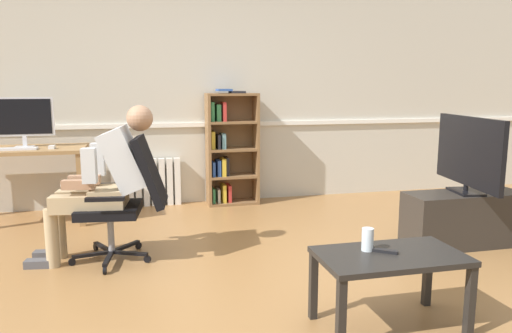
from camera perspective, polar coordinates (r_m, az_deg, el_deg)
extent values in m
plane|color=olive|center=(3.43, 0.94, -14.07)|extent=(18.00, 18.00, 0.00)
cube|color=beige|center=(5.74, -5.77, 9.27)|extent=(12.00, 0.10, 2.70)
cube|color=white|center=(5.70, -5.60, 4.94)|extent=(12.00, 0.03, 0.05)
cube|color=#9E7547|center=(5.03, -19.89, -2.64)|extent=(0.06, 0.06, 0.72)
cube|color=#9E7547|center=(5.60, -19.26, -1.42)|extent=(0.06, 0.06, 0.72)
cube|color=#9E7547|center=(5.35, -25.95, 1.77)|extent=(1.24, 0.66, 0.04)
cube|color=silver|center=(5.40, -25.52, 2.12)|extent=(0.18, 0.14, 0.01)
cube|color=silver|center=(5.42, -25.52, 2.73)|extent=(0.04, 0.02, 0.10)
cube|color=silver|center=(5.40, -25.71, 5.31)|extent=(0.58, 0.02, 0.39)
cube|color=black|center=(5.38, -25.74, 5.30)|extent=(0.54, 0.00, 0.35)
cube|color=silver|center=(5.21, -26.25, 1.87)|extent=(0.36, 0.12, 0.02)
cube|color=white|center=(5.17, -22.86, 2.12)|extent=(0.06, 0.10, 0.03)
cube|color=brown|center=(5.56, -5.63, 1.94)|extent=(0.03, 0.28, 1.28)
cube|color=brown|center=(5.66, -0.03, 2.12)|extent=(0.03, 0.28, 1.28)
cube|color=brown|center=(5.74, -3.07, 2.21)|extent=(0.56, 0.02, 1.28)
cube|color=brown|center=(5.72, -2.75, -4.21)|extent=(0.53, 0.28, 0.03)
cube|color=brown|center=(5.65, -2.78, -1.12)|extent=(0.53, 0.28, 0.03)
cube|color=brown|center=(5.61, -2.80, 2.03)|extent=(0.53, 0.28, 0.03)
cube|color=brown|center=(5.57, -2.83, 5.23)|extent=(0.53, 0.28, 0.03)
cube|color=brown|center=(5.56, -2.86, 8.46)|extent=(0.53, 0.28, 0.03)
cube|color=#38844C|center=(5.67, -5.06, -3.35)|extent=(0.03, 0.19, 0.16)
cube|color=#2D519E|center=(5.59, -5.08, -0.26)|extent=(0.03, 0.19, 0.17)
cube|color=gold|center=(5.57, -5.16, 3.12)|extent=(0.04, 0.19, 0.20)
cube|color=#38844C|center=(5.55, -5.22, 6.44)|extent=(0.04, 0.19, 0.22)
cube|color=beige|center=(5.68, -4.48, -3.36)|extent=(0.03, 0.19, 0.16)
cube|color=#2D519E|center=(5.60, -4.45, -0.14)|extent=(0.04, 0.19, 0.18)
cube|color=black|center=(5.55, -4.47, 2.92)|extent=(0.03, 0.19, 0.16)
cube|color=#38844C|center=(5.55, -4.50, 6.32)|extent=(0.05, 0.19, 0.19)
cube|color=gold|center=(5.68, -3.85, -3.11)|extent=(0.04, 0.19, 0.21)
cube|color=gold|center=(5.61, -3.90, -0.04)|extent=(0.05, 0.19, 0.20)
cube|color=#6699A3|center=(5.57, -3.91, 3.03)|extent=(0.04, 0.19, 0.17)
cube|color=red|center=(5.54, -3.83, 6.45)|extent=(0.04, 0.19, 0.21)
cube|color=red|center=(5.70, -3.22, -3.12)|extent=(0.04, 0.19, 0.20)
cube|color=black|center=(5.63, -3.48, 0.04)|extent=(0.03, 0.19, 0.21)
cube|color=black|center=(5.55, -2.24, 8.73)|extent=(0.16, 0.22, 0.02)
cube|color=#2D519E|center=(5.53, -3.79, 8.96)|extent=(0.16, 0.22, 0.02)
cube|color=white|center=(5.69, -16.32, -1.99)|extent=(0.07, 0.08, 0.55)
cube|color=white|center=(5.69, -15.43, -1.96)|extent=(0.07, 0.08, 0.55)
cube|color=white|center=(5.69, -14.54, -1.92)|extent=(0.07, 0.08, 0.55)
cube|color=white|center=(5.69, -13.65, -1.89)|extent=(0.07, 0.08, 0.55)
cube|color=white|center=(5.69, -12.77, -1.85)|extent=(0.07, 0.08, 0.55)
cube|color=white|center=(5.69, -11.88, -1.82)|extent=(0.07, 0.08, 0.55)
cube|color=white|center=(5.69, -10.99, -1.78)|extent=(0.07, 0.08, 0.55)
cube|color=white|center=(5.70, -10.10, -1.75)|extent=(0.07, 0.08, 0.55)
cube|color=white|center=(5.70, -9.22, -1.71)|extent=(0.07, 0.08, 0.55)
cube|color=black|center=(3.93, -16.96, -10.30)|extent=(0.07, 0.30, 0.02)
cylinder|color=black|center=(3.81, -17.34, -11.59)|extent=(0.03, 0.06, 0.06)
cube|color=black|center=(4.00, -14.66, -9.82)|extent=(0.29, 0.16, 0.02)
cylinder|color=black|center=(3.96, -12.65, -10.57)|extent=(0.06, 0.04, 0.06)
cube|color=black|center=(4.17, -15.08, -9.06)|extent=(0.23, 0.24, 0.02)
cylinder|color=black|center=(4.28, -13.64, -9.03)|extent=(0.05, 0.06, 0.06)
cube|color=black|center=(4.20, -17.49, -9.04)|extent=(0.18, 0.28, 0.02)
cylinder|color=black|center=(4.34, -18.32, -9.00)|extent=(0.05, 0.06, 0.06)
cube|color=black|center=(4.06, -18.71, -9.77)|extent=(0.30, 0.09, 0.02)
cylinder|color=black|center=(4.06, -20.82, -10.45)|extent=(0.06, 0.03, 0.06)
cylinder|color=gray|center=(4.02, -16.69, -7.43)|extent=(0.05, 0.05, 0.30)
cube|color=black|center=(3.97, -16.82, -4.88)|extent=(0.51, 0.51, 0.07)
cube|color=black|center=(3.87, -12.35, -0.54)|extent=(0.29, 0.46, 0.55)
cube|color=black|center=(4.19, -16.02, -2.08)|extent=(0.28, 0.08, 0.03)
cube|color=black|center=(3.69, -17.33, -3.69)|extent=(0.28, 0.08, 0.03)
cube|color=tan|center=(3.95, -16.89, -3.40)|extent=(0.30, 0.37, 0.14)
cube|color=silver|center=(3.87, -15.20, 0.83)|extent=(0.41, 0.38, 0.52)
sphere|color=#A87A5B|center=(3.82, -13.50, 5.54)|extent=(0.20, 0.20, 0.20)
cube|color=white|center=(3.99, -20.92, -2.03)|extent=(0.15, 0.05, 0.02)
cube|color=tan|center=(4.09, -19.50, -3.52)|extent=(0.43, 0.18, 0.13)
cylinder|color=tan|center=(4.21, -22.10, -6.96)|extent=(0.10, 0.10, 0.46)
cube|color=#4C4C51|center=(4.30, -23.23, -9.47)|extent=(0.23, 0.12, 0.06)
cube|color=tan|center=(3.91, -20.15, -4.18)|extent=(0.43, 0.18, 0.13)
cylinder|color=tan|center=(4.03, -22.86, -7.75)|extent=(0.10, 0.10, 0.46)
cube|color=#4C4C51|center=(4.12, -24.03, -10.36)|extent=(0.23, 0.12, 0.06)
cube|color=silver|center=(4.07, -18.06, 0.82)|extent=(0.11, 0.09, 0.26)
cube|color=#A87A5B|center=(4.06, -19.51, -1.47)|extent=(0.25, 0.10, 0.07)
cube|color=silver|center=(3.77, -19.02, 0.09)|extent=(0.11, 0.09, 0.26)
cube|color=#A87A5B|center=(3.88, -20.14, -2.01)|extent=(0.25, 0.10, 0.07)
cube|color=#2D2823|center=(4.57, 23.20, -5.69)|extent=(1.03, 0.37, 0.46)
cube|color=black|center=(4.52, 23.40, -2.72)|extent=(0.25, 0.35, 0.02)
cylinder|color=black|center=(4.51, 23.43, -2.29)|extent=(0.04, 0.04, 0.05)
cube|color=black|center=(4.46, 23.70, 1.67)|extent=(0.19, 1.02, 0.58)
cube|color=white|center=(4.47, 23.95, 1.67)|extent=(0.15, 0.95, 0.53)
cube|color=black|center=(2.62, 9.96, -17.04)|extent=(0.04, 0.04, 0.41)
cube|color=black|center=(2.99, 23.85, -14.33)|extent=(0.04, 0.04, 0.41)
cube|color=black|center=(3.29, 19.50, -11.82)|extent=(0.04, 0.04, 0.41)
cube|color=black|center=(2.96, 6.75, -13.73)|extent=(0.04, 0.04, 0.41)
cube|color=black|center=(2.86, 15.52, -10.14)|extent=(0.82, 0.47, 0.03)
cylinder|color=silver|center=(2.86, 12.98, -8.35)|extent=(0.07, 0.07, 0.13)
cube|color=black|center=(2.87, 14.81, -9.56)|extent=(0.14, 0.12, 0.02)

